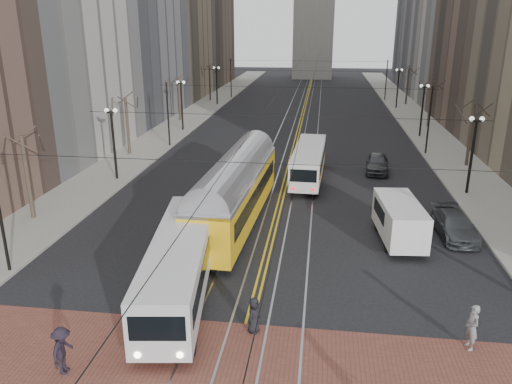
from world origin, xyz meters
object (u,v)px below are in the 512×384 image
(cargo_van, at_px, (399,222))
(sedan_parked, at_px, (454,225))
(transit_bus, at_px, (181,266))
(sedan_grey, at_px, (377,163))
(pedestrian_d, at_px, (63,351))
(pedestrian_a, at_px, (254,315))
(rear_bus, at_px, (309,163))
(streetcar, at_px, (236,196))
(pedestrian_b, at_px, (472,327))

(cargo_van, height_order, sedan_parked, cargo_van)
(transit_bus, height_order, sedan_grey, transit_bus)
(transit_bus, bearing_deg, pedestrian_d, -121.65)
(sedan_parked, height_order, pedestrian_a, pedestrian_a)
(rear_bus, relative_size, pedestrian_d, 5.52)
(cargo_van, relative_size, pedestrian_a, 3.55)
(streetcar, bearing_deg, pedestrian_b, -43.36)
(rear_bus, bearing_deg, pedestrian_d, -105.08)
(pedestrian_d, bearing_deg, streetcar, -14.28)
(rear_bus, bearing_deg, pedestrian_b, -69.63)
(transit_bus, bearing_deg, rear_bus, 66.96)
(pedestrian_b, bearing_deg, pedestrian_a, -101.04)
(streetcar, bearing_deg, pedestrian_a, -73.93)
(cargo_van, distance_m, pedestrian_b, 10.19)
(pedestrian_a, bearing_deg, streetcar, 34.54)
(streetcar, relative_size, pedestrian_a, 9.60)
(rear_bus, bearing_deg, cargo_van, -62.03)
(pedestrian_d, bearing_deg, rear_bus, -18.14)
(streetcar, bearing_deg, sedan_grey, 54.86)
(streetcar, distance_m, sedan_grey, 16.44)
(pedestrian_b, bearing_deg, sedan_parked, 158.98)
(pedestrian_a, bearing_deg, pedestrian_d, 139.25)
(transit_bus, xyz_separation_m, rear_bus, (5.33, 19.27, -0.10))
(sedan_parked, bearing_deg, transit_bus, -152.33)
(cargo_van, height_order, pedestrian_a, cargo_van)
(pedestrian_a, relative_size, pedestrian_d, 0.83)
(streetcar, distance_m, pedestrian_d, 15.77)
(cargo_van, relative_size, sedan_parked, 1.14)
(cargo_van, relative_size, pedestrian_b, 2.90)
(cargo_van, height_order, pedestrian_d, cargo_van)
(streetcar, height_order, pedestrian_b, streetcar)
(sedan_parked, distance_m, pedestrian_d, 22.57)
(streetcar, relative_size, rear_bus, 1.44)
(transit_bus, distance_m, pedestrian_d, 6.67)
(streetcar, bearing_deg, transit_bus, -93.50)
(transit_bus, distance_m, sedan_grey, 24.81)
(pedestrian_b, bearing_deg, streetcar, -147.27)
(streetcar, bearing_deg, cargo_van, -7.23)
(streetcar, distance_m, pedestrian_a, 12.21)
(pedestrian_a, bearing_deg, transit_bus, 76.83)
(transit_bus, xyz_separation_m, pedestrian_d, (-2.71, -6.07, -0.49))
(pedestrian_d, bearing_deg, sedan_parked, -49.72)
(transit_bus, height_order, streetcar, streetcar)
(rear_bus, bearing_deg, streetcar, -110.66)
(streetcar, height_order, pedestrian_a, streetcar)
(streetcar, xyz_separation_m, cargo_van, (9.92, -1.77, -0.54))
(sedan_parked, bearing_deg, streetcar, 174.17)
(pedestrian_a, height_order, pedestrian_d, pedestrian_d)
(rear_bus, relative_size, cargo_van, 1.87)
(streetcar, distance_m, sedan_parked, 13.39)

